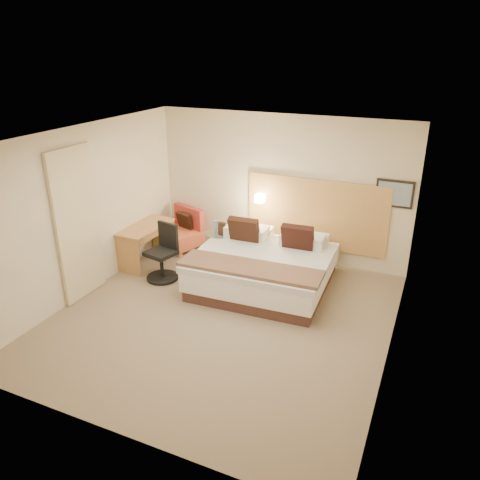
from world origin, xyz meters
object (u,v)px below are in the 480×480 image
at_px(desk, 147,234).
at_px(bed, 264,266).
at_px(desk_chair, 163,257).
at_px(lounge_chair, 182,232).
at_px(side_table, 220,247).

bearing_deg(desk, bed, 1.49).
bearing_deg(desk_chair, bed, 15.92).
bearing_deg(lounge_chair, bed, -21.12).
height_order(bed, side_table, bed).
relative_size(bed, desk_chair, 2.32).
xyz_separation_m(bed, desk_chair, (-1.69, -0.48, 0.06)).
bearing_deg(desk, side_table, 21.66).
relative_size(bed, desk, 1.92).
bearing_deg(bed, desk_chair, -164.08).
distance_m(bed, desk_chair, 1.76).
bearing_deg(bed, side_table, 157.63).
relative_size(lounge_chair, desk_chair, 0.97).
xyz_separation_m(lounge_chair, side_table, (1.03, -0.37, 0.02)).
bearing_deg(bed, lounge_chair, 158.88).
height_order(bed, desk, bed).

